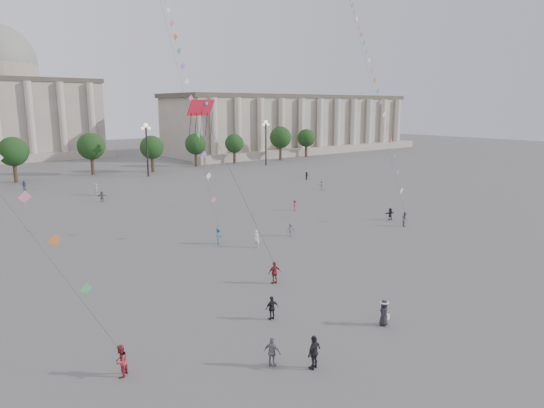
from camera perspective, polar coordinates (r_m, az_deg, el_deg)
ground at (r=36.10m, az=11.37°, el=-11.58°), size 360.00×360.00×0.00m
hall_east at (r=152.96m, az=2.71°, el=9.41°), size 84.00×26.22×17.20m
hall_central at (r=152.50m, az=-29.34°, el=10.15°), size 48.30×34.30×35.50m
tree_row at (r=102.74m, az=-24.03°, el=5.71°), size 137.12×5.12×8.00m
lamp_post_mid_east at (r=100.00m, az=-14.55°, el=7.33°), size 2.00×0.90×10.65m
lamp_post_far_east at (r=115.51m, az=-0.73°, el=8.21°), size 2.00×0.90×10.65m
person_crowd_0 at (r=91.75m, az=-27.15°, el=1.97°), size 1.03×0.76×1.63m
person_crowd_3 at (r=62.05m, az=13.74°, el=-1.15°), size 1.49×0.79×1.54m
person_crowd_4 at (r=81.93m, az=-20.01°, el=1.65°), size 1.54×1.77×1.93m
person_crowd_6 at (r=52.87m, az=2.23°, el=-3.04°), size 1.04×0.70×1.49m
person_crowd_7 at (r=82.23m, az=5.88°, el=2.23°), size 1.61×0.97×1.66m
person_crowd_8 at (r=65.78m, az=2.72°, el=-0.14°), size 1.11×1.00×1.49m
person_crowd_9 at (r=93.64m, az=4.10°, el=3.34°), size 1.44×0.98×1.49m
person_crowd_12 at (r=75.92m, az=-19.37°, el=0.85°), size 1.50×1.31×1.64m
person_crowd_13 at (r=48.78m, az=-1.87°, el=-4.09°), size 0.77×0.77×1.80m
tourist_0 at (r=39.08m, az=0.31°, el=-8.08°), size 1.14×0.65×1.83m
tourist_1 at (r=32.93m, az=-0.00°, el=-12.13°), size 1.00×0.53×1.63m
tourist_3 at (r=27.58m, az=0.03°, el=-17.05°), size 0.82×1.06×1.67m
tourist_4 at (r=27.42m, az=4.98°, el=-16.97°), size 1.21×0.73×1.92m
kite_flyer_0 at (r=27.84m, az=-17.38°, el=-17.22°), size 1.08×1.07×1.76m
kite_flyer_1 at (r=50.16m, az=-6.28°, el=-3.74°), size 1.29×1.24×1.76m
kite_flyer_2 at (r=59.32m, az=15.36°, el=-1.72°), size 1.03×1.06×1.72m
hat_person at (r=32.93m, az=13.04°, el=-12.30°), size 0.99×0.89×1.70m
dragon_kite at (r=32.29m, az=-8.26°, el=9.80°), size 4.55×1.20×14.08m
kite_train_east at (r=76.23m, az=11.20°, el=16.30°), size 20.22×29.08×50.03m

